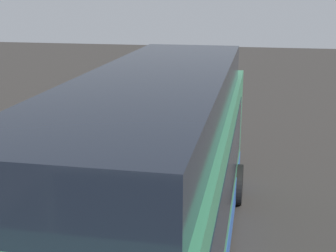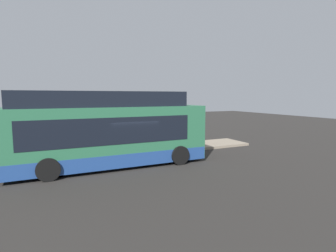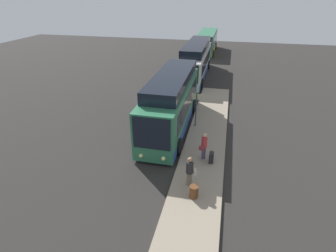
{
  "view_description": "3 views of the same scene",
  "coord_description": "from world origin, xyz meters",
  "px_view_note": "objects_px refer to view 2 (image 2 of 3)",
  "views": [
    {
      "loc": [
        -8.82,
        -1.5,
        5.29
      ],
      "look_at": [
        2.68,
        0.73,
        1.97
      ],
      "focal_mm": 50.0,
      "sensor_mm": 36.0,
      "label": 1
    },
    {
      "loc": [
        -4.17,
        -13.7,
        3.8
      ],
      "look_at": [
        2.68,
        0.73,
        1.97
      ],
      "focal_mm": 28.0,
      "sensor_mm": 36.0,
      "label": 2
    },
    {
      "loc": [
        16.36,
        3.88,
        9.27
      ],
      "look_at": [
        2.68,
        0.73,
        1.97
      ],
      "focal_mm": 28.0,
      "sensor_mm": 36.0,
      "label": 3
    }
  ],
  "objects_px": {
    "suitcase": "(159,142)",
    "trash_bin": "(201,140)",
    "bus_lead": "(110,133)",
    "passenger_boarding": "(193,133)",
    "passenger_waiting": "(158,134)",
    "sign_post": "(100,130)"
  },
  "relations": [
    {
      "from": "trash_bin",
      "to": "sign_post",
      "type": "bearing_deg",
      "value": -172.95
    },
    {
      "from": "bus_lead",
      "to": "suitcase",
      "type": "xyz_separation_m",
      "value": [
        4.32,
        3.36,
        -1.34
      ]
    },
    {
      "from": "sign_post",
      "to": "trash_bin",
      "type": "height_order",
      "value": "sign_post"
    },
    {
      "from": "bus_lead",
      "to": "passenger_boarding",
      "type": "relative_size",
      "value": 6.1
    },
    {
      "from": "bus_lead",
      "to": "suitcase",
      "type": "distance_m",
      "value": 5.64
    },
    {
      "from": "passenger_boarding",
      "to": "suitcase",
      "type": "relative_size",
      "value": 1.91
    },
    {
      "from": "passenger_boarding",
      "to": "trash_bin",
      "type": "bearing_deg",
      "value": 9.39
    },
    {
      "from": "passenger_boarding",
      "to": "suitcase",
      "type": "height_order",
      "value": "passenger_boarding"
    },
    {
      "from": "sign_post",
      "to": "trash_bin",
      "type": "bearing_deg",
      "value": 7.05
    },
    {
      "from": "passenger_boarding",
      "to": "sign_post",
      "type": "height_order",
      "value": "sign_post"
    },
    {
      "from": "suitcase",
      "to": "trash_bin",
      "type": "height_order",
      "value": "suitcase"
    },
    {
      "from": "bus_lead",
      "to": "passenger_waiting",
      "type": "height_order",
      "value": "bus_lead"
    },
    {
      "from": "passenger_waiting",
      "to": "suitcase",
      "type": "bearing_deg",
      "value": -179.53
    },
    {
      "from": "passenger_boarding",
      "to": "bus_lead",
      "type": "bearing_deg",
      "value": -172.46
    },
    {
      "from": "passenger_boarding",
      "to": "passenger_waiting",
      "type": "height_order",
      "value": "passenger_waiting"
    },
    {
      "from": "bus_lead",
      "to": "passenger_boarding",
      "type": "xyz_separation_m",
      "value": [
        6.62,
        2.42,
        -0.75
      ]
    },
    {
      "from": "suitcase",
      "to": "trash_bin",
      "type": "xyz_separation_m",
      "value": [
        3.15,
        -0.6,
        -0.0
      ]
    },
    {
      "from": "passenger_waiting",
      "to": "suitcase",
      "type": "height_order",
      "value": "passenger_waiting"
    },
    {
      "from": "bus_lead",
      "to": "sign_post",
      "type": "distance_m",
      "value": 1.83
    },
    {
      "from": "bus_lead",
      "to": "passenger_waiting",
      "type": "relative_size",
      "value": 6.01
    },
    {
      "from": "passenger_waiting",
      "to": "passenger_boarding",
      "type": "bearing_deg",
      "value": 110.09
    },
    {
      "from": "trash_bin",
      "to": "bus_lead",
      "type": "bearing_deg",
      "value": -159.72
    }
  ]
}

